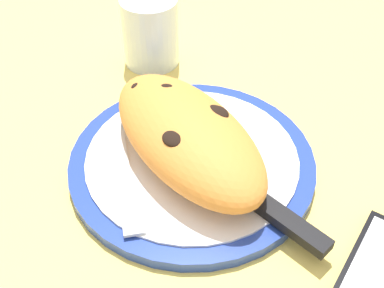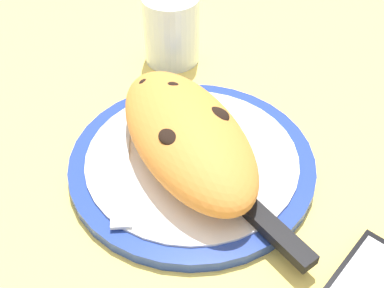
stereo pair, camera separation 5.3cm
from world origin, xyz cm
name	(u,v)px [view 2 (the right image)]	position (x,y,z in cm)	size (l,w,h in cm)	color
ground_plane	(192,176)	(0.00, 0.00, -1.50)	(150.00, 150.00, 3.00)	#EACC60
plate	(192,162)	(0.00, 0.00, 0.82)	(28.29, 28.29, 1.70)	#233D99
calzone	(187,136)	(0.03, -0.54, 5.11)	(26.20, 17.28, 6.74)	orange
fork	(124,177)	(1.87, -7.92, 1.90)	(17.29, 3.69, 0.40)	silver
knife	(254,212)	(9.46, 4.62, 2.20)	(21.25, 11.77, 1.20)	silver
water_glass	(172,33)	(-22.57, 1.21, 4.36)	(7.98, 7.98, 9.89)	silver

